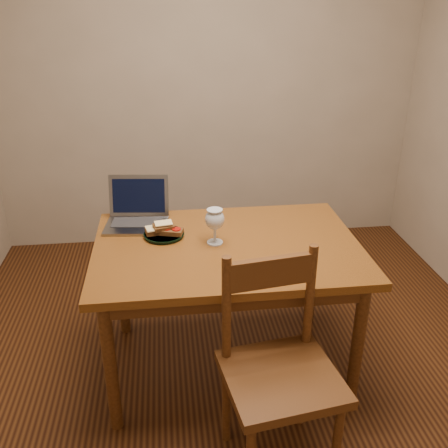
{
  "coord_description": "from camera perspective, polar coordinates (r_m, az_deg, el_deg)",
  "views": [
    {
      "loc": [
        -0.32,
        -2.16,
        1.86
      ],
      "look_at": [
        -0.05,
        0.1,
        0.8
      ],
      "focal_mm": 40.0,
      "sensor_mm": 36.0,
      "label": 1
    }
  ],
  "objects": [
    {
      "name": "front_wall",
      "position": [
        0.85,
        18.44,
        -17.95
      ],
      "size": [
        3.2,
        0.02,
        2.6
      ],
      "primitive_type": "cube",
      "color": "gray",
      "rests_on": "floor"
    },
    {
      "name": "sandwich_top",
      "position": [
        2.52,
        -6.92,
        -0.21
      ],
      "size": [
        0.11,
        0.08,
        0.03
      ],
      "primitive_type": null,
      "rotation": [
        0.0,
        0.0,
        0.26
      ],
      "color": "#381E0C",
      "rests_on": "plate"
    },
    {
      "name": "milk_glass",
      "position": [
        2.42,
        -1.06,
        -0.26
      ],
      "size": [
        0.09,
        0.09,
        0.18
      ],
      "primitive_type": null,
      "color": "white",
      "rests_on": "table"
    },
    {
      "name": "chair",
      "position": [
        2.08,
        6.38,
        -15.41
      ],
      "size": [
        0.51,
        0.49,
        0.48
      ],
      "rotation": [
        0.0,
        0.0,
        0.15
      ],
      "color": "#361D0B",
      "rests_on": "floor"
    },
    {
      "name": "back_wall",
      "position": [
        3.83,
        -2.05,
        16.5
      ],
      "size": [
        3.2,
        0.02,
        2.6
      ],
      "primitive_type": "cube",
      "color": "gray",
      "rests_on": "floor"
    },
    {
      "name": "plate",
      "position": [
        2.54,
        -6.86,
        -1.24
      ],
      "size": [
        0.2,
        0.2,
        0.02
      ],
      "primitive_type": "cylinder",
      "color": "black",
      "rests_on": "table"
    },
    {
      "name": "floor",
      "position": [
        2.88,
        1.29,
        -15.64
      ],
      "size": [
        3.2,
        3.2,
        0.02
      ],
      "primitive_type": "cube",
      "color": "black",
      "rests_on": "ground"
    },
    {
      "name": "sandwich_cheese",
      "position": [
        2.54,
        -7.67,
        -0.64
      ],
      "size": [
        0.13,
        0.09,
        0.04
      ],
      "primitive_type": null,
      "rotation": [
        0.0,
        0.0,
        0.18
      ],
      "color": "#381E0C",
      "rests_on": "plate"
    },
    {
      "name": "table",
      "position": [
        2.49,
        0.36,
        -4.06
      ],
      "size": [
        1.3,
        0.9,
        0.74
      ],
      "color": "#542E0E",
      "rests_on": "floor"
    },
    {
      "name": "sandwich_tomato",
      "position": [
        2.52,
        -6.01,
        -0.76
      ],
      "size": [
        0.12,
        0.09,
        0.03
      ],
      "primitive_type": null,
      "rotation": [
        0.0,
        0.0,
        -0.29
      ],
      "color": "#381E0C",
      "rests_on": "plate"
    },
    {
      "name": "laptop",
      "position": [
        2.7,
        -9.85,
        1.45
      ],
      "size": [
        0.35,
        0.33,
        0.23
      ],
      "rotation": [
        0.0,
        0.0,
        -0.11
      ],
      "color": "slate",
      "rests_on": "table"
    }
  ]
}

